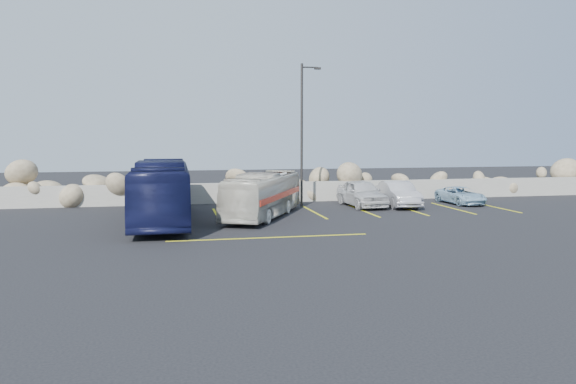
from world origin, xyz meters
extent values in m
plane|color=black|center=(0.00, 0.00, 0.00)|extent=(90.00, 90.00, 0.00)
cube|color=gray|center=(0.00, 12.00, 0.60)|extent=(60.00, 0.40, 1.20)
cube|color=gold|center=(-2.50, 7.00, 0.01)|extent=(0.12, 5.00, 0.01)
cube|color=gold|center=(2.60, 7.00, 0.01)|extent=(0.12, 5.00, 0.01)
cube|color=gold|center=(5.30, 7.00, 0.01)|extent=(0.12, 5.00, 0.01)
cube|color=gold|center=(7.90, 7.00, 0.01)|extent=(0.12, 5.00, 0.01)
cube|color=gold|center=(10.50, 7.00, 0.01)|extent=(0.12, 5.00, 0.01)
cube|color=gold|center=(13.10, 7.00, 0.01)|extent=(0.12, 5.00, 0.01)
cube|color=gold|center=(-1.00, 0.20, 0.01)|extent=(8.00, 0.12, 0.01)
cylinder|color=#2A2725|center=(2.50, 9.50, 4.00)|extent=(0.14, 0.14, 8.00)
cylinder|color=#2A2725|center=(2.95, 9.50, 7.80)|extent=(0.90, 0.08, 0.08)
cube|color=#2A2725|center=(3.40, 9.50, 7.75)|extent=(0.35, 0.18, 0.12)
imported|color=beige|center=(-0.29, 5.90, 1.10)|extent=(5.17, 7.91, 2.20)
imported|color=black|center=(-5.17, 5.18, 1.44)|extent=(2.56, 10.36, 2.88)
imported|color=beige|center=(5.85, 8.84, 0.76)|extent=(2.01, 4.54, 1.52)
imported|color=#ABAAAF|center=(7.89, 8.41, 0.70)|extent=(1.82, 4.37, 1.41)
imported|color=#91B5CD|center=(11.99, 8.81, 0.50)|extent=(1.86, 3.70, 1.00)
camera|label=1|loc=(-4.76, -21.29, 3.99)|focal=35.00mm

